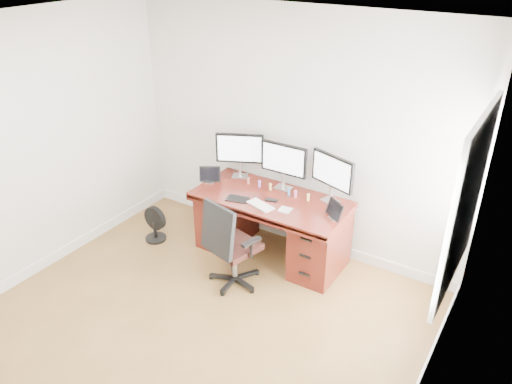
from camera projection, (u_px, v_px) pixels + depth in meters
The scene contains 21 objects.
ground at pixel (165, 354), 4.39m from camera, with size 4.50×4.50×0.00m, color brown.
back_wall at pixel (292, 133), 5.46m from camera, with size 4.00×0.10×2.70m, color white.
right_wall at pixel (419, 308), 2.90m from camera, with size 0.10×4.50×2.70m.
desk at pixel (272, 224), 5.58m from camera, with size 1.70×0.80×0.75m.
office_chair at pixel (231, 258), 5.13m from camera, with size 0.63×0.63×0.98m.
floor_fan at pixel (154, 224), 5.94m from camera, with size 0.30×0.25×0.43m.
monitor_left at pixel (240, 150), 5.72m from camera, with size 0.51×0.27×0.53m.
monitor_center at pixel (284, 161), 5.44m from camera, with size 0.55×0.14×0.53m.
monitor_right at pixel (332, 173), 5.17m from camera, with size 0.53×0.21×0.53m.
tablet_left at pixel (209, 176), 5.69m from camera, with size 0.24×0.18×0.19m.
tablet_right at pixel (334, 211), 4.96m from camera, with size 0.24×0.19×0.19m.
keyboard at pixel (261, 205), 5.23m from camera, with size 0.31×0.13×0.01m, color white.
trackpad at pixel (285, 210), 5.14m from camera, with size 0.12×0.12×0.01m, color silver.
drawing_tablet at pixel (237, 199), 5.36m from camera, with size 0.23×0.15×0.01m, color black.
phone at pixel (271, 200), 5.33m from camera, with size 0.13×0.07×0.01m, color black.
figurine_brown at pixel (248, 180), 5.67m from camera, with size 0.04×0.04×0.09m.
figurine_purple at pixel (260, 183), 5.60m from camera, with size 0.04×0.04×0.09m.
figurine_orange at pixel (270, 186), 5.53m from camera, with size 0.04×0.04×0.09m.
figurine_blue at pixel (289, 191), 5.42m from camera, with size 0.04×0.04×0.09m.
figurine_pink at pixel (295, 193), 5.38m from camera, with size 0.04×0.04×0.09m.
figurine_yellow at pixel (308, 197), 5.31m from camera, with size 0.04×0.04×0.09m.
Camera 1 is at (2.40, -2.32, 3.29)m, focal length 35.00 mm.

